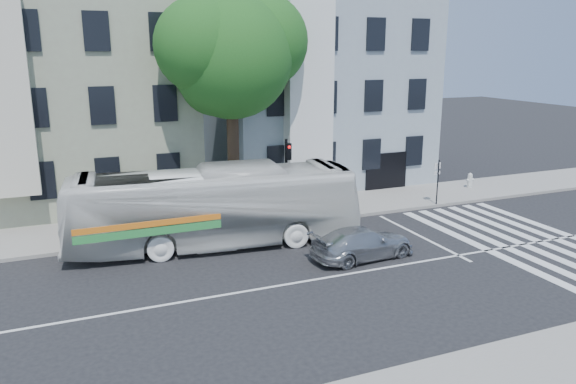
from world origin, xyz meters
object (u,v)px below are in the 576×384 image
sedan (363,243)px  traffic_signal (287,168)px  bus (214,207)px  fire_hydrant (470,180)px

sedan → traffic_signal: bearing=2.0°
bus → sedan: bus is taller
sedan → fire_hydrant: (11.11, 7.11, -0.03)m
traffic_signal → fire_hydrant: bearing=5.2°
sedan → bus: bearing=48.5°
sedan → fire_hydrant: sedan is taller
sedan → traffic_signal: 6.20m
traffic_signal → fire_hydrant: traffic_signal is taller
bus → sedan: size_ratio=2.81×
bus → fire_hydrant: bearing=-71.5°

